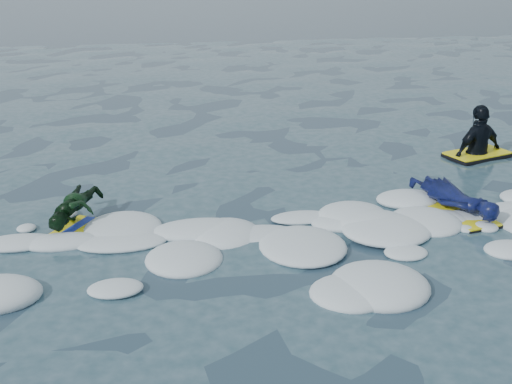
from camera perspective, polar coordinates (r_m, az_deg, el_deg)
The scene contains 5 objects.
ground at distance 7.65m, azimuth 4.10°, elevation -7.77°, with size 120.00×120.00×0.00m, color #1C2C44.
foam_band at distance 8.55m, azimuth 2.50°, elevation -4.53°, with size 12.00×3.10×0.30m, color white, non-canonical shape.
prone_woman_unit at distance 9.85m, azimuth 17.38°, elevation -0.65°, with size 1.02×1.72×0.42m.
prone_child_unit at distance 9.32m, azimuth -15.72°, elevation -1.57°, with size 0.94×1.31×0.46m.
waiting_rider_unit at distance 12.75m, azimuth 19.07°, elevation 3.27°, with size 1.38×1.03×1.85m.
Camera 1 is at (-1.65, -6.53, 3.64)m, focal length 45.00 mm.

